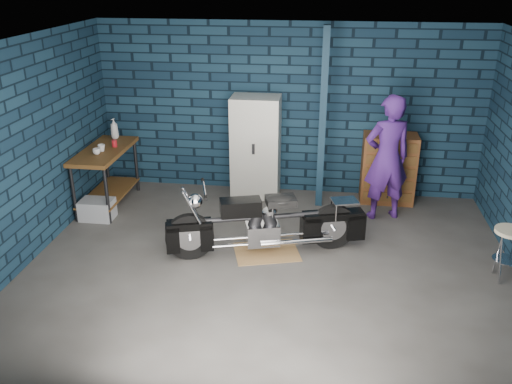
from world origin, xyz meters
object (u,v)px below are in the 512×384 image
Objects in this scene: motorcycle at (267,219)px; storage_bin at (97,209)px; locker at (256,147)px; person at (387,158)px; tool_chest at (388,169)px; workbench at (107,178)px; shop_stool at (506,255)px.

motorcycle reaches higher than storage_bin.
person is at bearing -16.65° from locker.
locker is at bearing -34.05° from person.
storage_bin is 2.59m from locker.
person is 0.71m from tool_chest.
storage_bin is 0.29× the size of locker.
motorcycle reaches higher than workbench.
motorcycle is 4.61× the size of storage_bin.
shop_stool is at bearing -21.57° from motorcycle.
motorcycle is at bearing -24.25° from workbench.
storage_bin is at bearing 170.26° from shop_stool.
person is 1.70× the size of tool_chest.
locker is at bearing 146.46° from shop_stool.
workbench is 4.20m from person.
person is 4.27m from storage_bin.
person is at bearing 8.74° from storage_bin.
workbench is 2.13× the size of shop_stool.
storage_bin is at bearing -163.91° from tool_chest.
workbench is at bearing 165.29° from shop_stool.
person reaches higher than locker.
locker reaches higher than storage_bin.
shop_stool is at bearing -33.54° from locker.
workbench reaches higher than shop_stool.
storage_bin is (-4.15, -0.64, -0.77)m from person.
person reaches higher than motorcycle.
locker reaches higher than tool_chest.
storage_bin is 5.52m from shop_stool.
motorcycle is 2.09m from person.
locker is 2.45× the size of shop_stool.
person reaches higher than shop_stool.
tool_chest is at bearing 16.09° from storage_bin.
tool_chest is (4.27, 0.73, 0.09)m from workbench.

